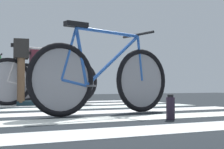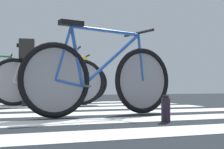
{
  "view_description": "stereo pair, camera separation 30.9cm",
  "coord_description": "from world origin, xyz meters",
  "px_view_note": "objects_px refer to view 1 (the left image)",
  "views": [
    {
      "loc": [
        -0.7,
        -3.65,
        0.33
      ],
      "look_at": [
        0.92,
        -0.17,
        0.45
      ],
      "focal_mm": 53.8,
      "sensor_mm": 36.0,
      "label": 1
    },
    {
      "loc": [
        -0.39,
        -3.65,
        0.33
      ],
      "look_at": [
        0.92,
        -0.17,
        0.45
      ],
      "focal_mm": 53.8,
      "sensor_mm": 36.0,
      "label": 2
    }
  ],
  "objects_px": {
    "bicycle_1_of_4": "(105,78)",
    "bicycle_3_of_4": "(53,81)",
    "bicycle_2_of_4": "(42,80)",
    "water_bottle": "(171,108)",
    "cyclist_2_of_4": "(21,63)",
    "cyclist_3_of_4": "(37,67)"
  },
  "relations": [
    {
      "from": "bicycle_1_of_4",
      "to": "bicycle_3_of_4",
      "type": "relative_size",
      "value": 0.99
    },
    {
      "from": "bicycle_2_of_4",
      "to": "bicycle_3_of_4",
      "type": "bearing_deg",
      "value": 76.0
    },
    {
      "from": "bicycle_3_of_4",
      "to": "water_bottle",
      "type": "relative_size",
      "value": 7.76
    },
    {
      "from": "bicycle_2_of_4",
      "to": "cyclist_2_of_4",
      "type": "distance_m",
      "value": 0.4
    },
    {
      "from": "bicycle_2_of_4",
      "to": "cyclist_2_of_4",
      "type": "relative_size",
      "value": 1.75
    },
    {
      "from": "cyclist_2_of_4",
      "to": "water_bottle",
      "type": "bearing_deg",
      "value": -64.55
    },
    {
      "from": "cyclist_3_of_4",
      "to": "water_bottle",
      "type": "height_order",
      "value": "cyclist_3_of_4"
    },
    {
      "from": "bicycle_1_of_4",
      "to": "water_bottle",
      "type": "xyz_separation_m",
      "value": [
        0.31,
        -0.75,
        -0.28
      ]
    },
    {
      "from": "cyclist_2_of_4",
      "to": "water_bottle",
      "type": "relative_size",
      "value": 4.41
    },
    {
      "from": "bicycle_1_of_4",
      "to": "water_bottle",
      "type": "height_order",
      "value": "bicycle_1_of_4"
    },
    {
      "from": "bicycle_2_of_4",
      "to": "bicycle_3_of_4",
      "type": "xyz_separation_m",
      "value": [
        0.49,
        1.21,
        0.0
      ]
    },
    {
      "from": "bicycle_3_of_4",
      "to": "cyclist_3_of_4",
      "type": "xyz_separation_m",
      "value": [
        -0.31,
        0.02,
        0.27
      ]
    },
    {
      "from": "cyclist_2_of_4",
      "to": "bicycle_3_of_4",
      "type": "relative_size",
      "value": 0.57
    },
    {
      "from": "bicycle_3_of_4",
      "to": "bicycle_1_of_4",
      "type": "bearing_deg",
      "value": -90.82
    },
    {
      "from": "bicycle_2_of_4",
      "to": "water_bottle",
      "type": "distance_m",
      "value": 2.71
    },
    {
      "from": "bicycle_1_of_4",
      "to": "bicycle_3_of_4",
      "type": "distance_m",
      "value": 3.12
    },
    {
      "from": "bicycle_3_of_4",
      "to": "bicycle_2_of_4",
      "type": "bearing_deg",
      "value": -108.02
    },
    {
      "from": "bicycle_2_of_4",
      "to": "cyclist_3_of_4",
      "type": "bearing_deg",
      "value": 89.74
    },
    {
      "from": "cyclist_2_of_4",
      "to": "bicycle_1_of_4",
      "type": "bearing_deg",
      "value": -66.6
    },
    {
      "from": "cyclist_2_of_4",
      "to": "cyclist_3_of_4",
      "type": "xyz_separation_m",
      "value": [
        0.49,
        1.19,
        0.01
      ]
    },
    {
      "from": "cyclist_2_of_4",
      "to": "bicycle_3_of_4",
      "type": "bearing_deg",
      "value": 63.67
    },
    {
      "from": "bicycle_2_of_4",
      "to": "cyclist_3_of_4",
      "type": "relative_size",
      "value": 1.72
    }
  ]
}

